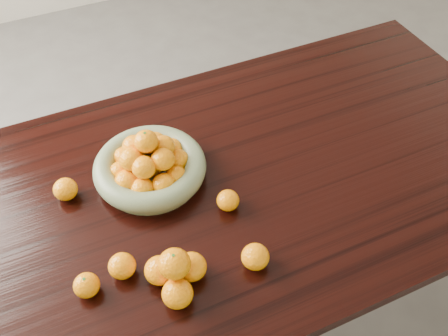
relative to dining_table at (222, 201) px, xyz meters
name	(u,v)px	position (x,y,z in m)	size (l,w,h in m)	color
ground	(222,303)	(0.00, 0.00, -0.66)	(5.00, 5.00, 0.00)	#5D5B57
dining_table	(222,201)	(0.00, 0.00, 0.00)	(2.00, 1.00, 0.75)	black
fruit_bowl	(150,165)	(-0.18, 0.11, 0.14)	(0.32, 0.32, 0.17)	gray
orange_pyramid	(176,273)	(-0.24, -0.26, 0.14)	(0.15, 0.15, 0.13)	orange
loose_orange_0	(87,285)	(-0.44, -0.19, 0.12)	(0.06, 0.06, 0.06)	orange
loose_orange_1	(122,266)	(-0.35, -0.17, 0.12)	(0.07, 0.07, 0.06)	orange
loose_orange_2	(255,257)	(-0.04, -0.28, 0.12)	(0.07, 0.07, 0.07)	orange
loose_orange_3	(65,189)	(-0.42, 0.13, 0.12)	(0.07, 0.07, 0.06)	orange
loose_orange_4	(228,200)	(-0.02, -0.09, 0.12)	(0.06, 0.06, 0.06)	orange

